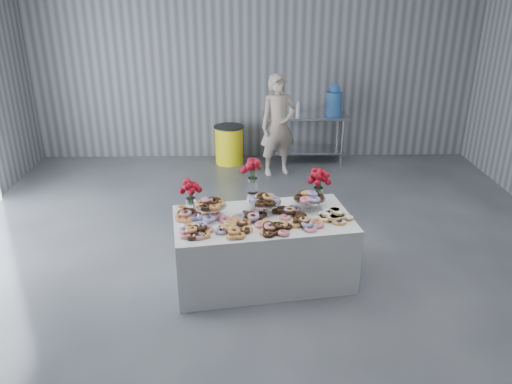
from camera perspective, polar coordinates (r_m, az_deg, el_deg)
ground at (r=5.54m, az=0.69°, el=-11.03°), size 9.00×9.00×0.00m
room_walls at (r=4.68m, az=-2.69°, el=17.34°), size 8.04×9.04×4.02m
display_table at (r=5.53m, az=0.78°, el=-6.48°), size 2.03×1.28×0.75m
prep_table at (r=9.09m, az=5.57°, el=7.09°), size 1.50×0.60×0.90m
donut_mounds at (r=5.29m, az=0.82°, el=-2.79°), size 1.91×1.07×0.09m
cake_stand_left at (r=5.37m, az=-5.27°, el=-1.40°), size 0.36×0.36×0.17m
cake_stand_mid at (r=5.44m, az=1.03°, el=-0.94°), size 0.36×0.36×0.17m
cake_stand_right at (r=5.55m, az=6.10°, el=-0.57°), size 0.36×0.36×0.17m
danish_pile at (r=5.39m, az=8.98°, el=-2.50°), size 0.48×0.48×0.11m
bouquet_left at (r=5.39m, az=-7.55°, el=0.40°), size 0.26×0.26×0.42m
bouquet_right at (r=5.67m, az=7.21°, el=1.59°), size 0.26×0.26×0.42m
bouquet_center at (r=5.52m, az=-0.37°, el=2.08°), size 0.26×0.26×0.57m
water_jug at (r=9.04m, az=8.90°, el=10.29°), size 0.28×0.28×0.55m
drink_bottles at (r=8.86m, az=3.66°, el=9.50°), size 0.54×0.08×0.27m
person at (r=8.46m, az=2.56°, el=7.61°), size 0.71×0.57×1.71m
trash_barrel at (r=9.11m, az=-3.09°, el=5.42°), size 0.54×0.54×0.69m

